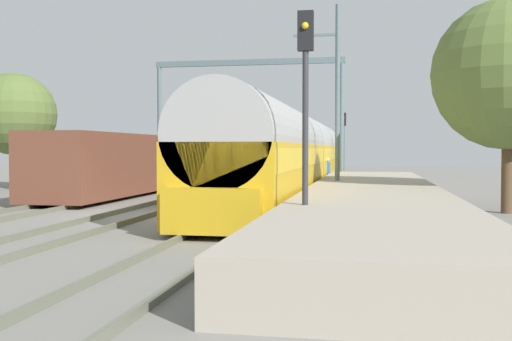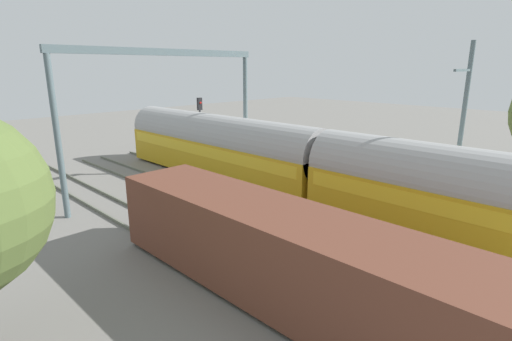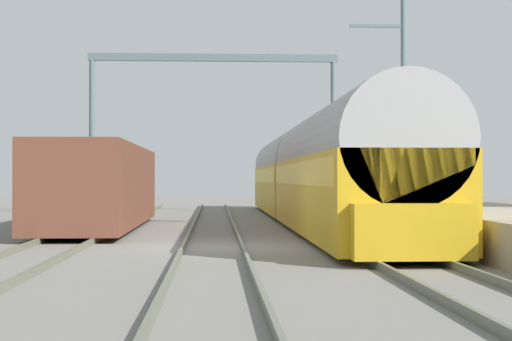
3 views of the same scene
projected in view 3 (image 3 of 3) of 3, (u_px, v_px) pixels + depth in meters
name	position (u px, v px, depth m)	size (l,w,h in m)	color
ground	(213.00, 247.00, 20.51)	(120.00, 120.00, 0.00)	slate
track_far_west	(57.00, 245.00, 20.31)	(1.51, 60.00, 0.16)	#626555
track_west	(213.00, 244.00, 20.51)	(1.52, 60.00, 0.16)	#626555
track_east	(365.00, 244.00, 20.71)	(1.51, 60.00, 0.16)	#626555
platform	(486.00, 224.00, 22.91)	(4.40, 28.00, 0.90)	#A39989
passenger_train	(312.00, 173.00, 32.08)	(2.93, 32.85, 3.82)	gold
freight_car	(100.00, 187.00, 27.95)	(2.80, 13.00, 2.70)	brown
person_crossing	(338.00, 195.00, 34.80)	(0.36, 0.46, 1.73)	#2D2D2D
railway_signal_far	(319.00, 155.00, 44.64)	(0.36, 0.30, 4.71)	#2D2D33
catenary_gantry	(214.00, 100.00, 39.60)	(12.21, 0.28, 7.86)	slate
catenary_pole_east_mid	(402.00, 106.00, 26.77)	(1.90, 0.20, 8.00)	slate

